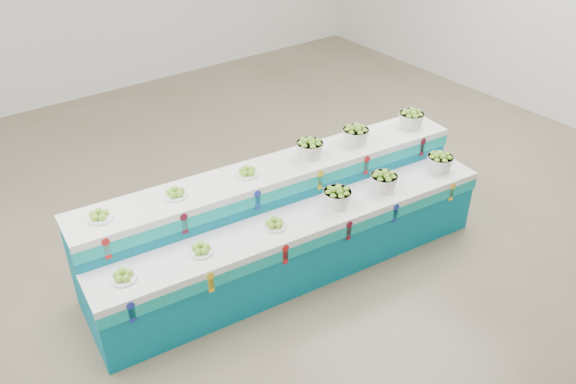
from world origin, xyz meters
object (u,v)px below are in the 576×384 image
Objects in this scene: basket_upper_right at (411,118)px; display_stand at (288,222)px; basket_lower_left at (337,197)px; plate_upper_mid at (175,193)px.

display_stand is at bearing -177.30° from basket_upper_right.
basket_lower_left is at bearing -32.21° from display_stand.
basket_upper_right is (1.76, 0.08, 0.61)m from display_stand.
basket_lower_left is 1.47m from basket_upper_right.
basket_lower_left is 1.28× the size of plate_upper_mid.
basket_upper_right is (1.38, 0.38, 0.30)m from basket_lower_left.
basket_lower_left is at bearing -164.71° from basket_upper_right.
basket_upper_right is at bearing -5.65° from plate_upper_mid.
plate_upper_mid is at bearing 174.35° from basket_upper_right.
basket_lower_left is (0.38, -0.30, 0.31)m from display_stand.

